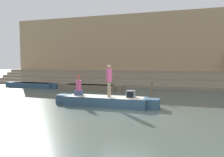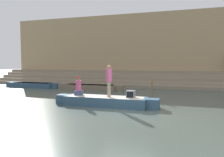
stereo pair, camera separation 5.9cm
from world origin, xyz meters
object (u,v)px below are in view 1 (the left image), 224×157
at_px(person_standing, 109,78).
at_px(person_rowing, 79,87).
at_px(moored_boat_distant, 32,85).
at_px(tv_set, 131,94).
at_px(moored_boat_shore, 90,87).
at_px(mooring_post, 152,91).
at_px(rowboat_main, 105,101).

bearing_deg(person_standing, person_rowing, 168.52).
distance_m(person_standing, moored_boat_distant, 11.99).
bearing_deg(person_standing, moored_boat_distant, 140.27).
xyz_separation_m(tv_set, moored_boat_shore, (-5.07, 6.35, -0.46)).
bearing_deg(moored_boat_distant, person_standing, -31.32).
relative_size(person_standing, moored_boat_distant, 0.30).
bearing_deg(tv_set, mooring_post, 78.15).
xyz_separation_m(person_standing, moored_boat_distant, (-9.94, 6.58, -1.26)).
bearing_deg(rowboat_main, mooring_post, 49.34).
bearing_deg(moored_boat_distant, person_rowing, -36.29).
relative_size(tv_set, mooring_post, 0.35).
height_order(tv_set, mooring_post, mooring_post).
relative_size(person_standing, mooring_post, 1.41).
bearing_deg(tv_set, moored_boat_shore, 134.61).
relative_size(person_standing, moored_boat_shore, 0.28).
bearing_deg(moored_boat_shore, moored_boat_distant, 175.78).
height_order(rowboat_main, person_standing, person_standing).
height_order(moored_boat_shore, mooring_post, mooring_post).
distance_m(rowboat_main, tv_set, 1.47).
xyz_separation_m(rowboat_main, person_standing, (0.24, -0.09, 1.24)).
height_order(tv_set, moored_boat_shore, tv_set).
xyz_separation_m(person_rowing, tv_set, (3.03, -0.04, -0.25)).
xyz_separation_m(moored_boat_distant, mooring_post, (11.88, -4.05, 0.37)).
relative_size(rowboat_main, person_standing, 3.36).
xyz_separation_m(rowboat_main, mooring_post, (2.18, 2.43, 0.34)).
height_order(moored_boat_distant, mooring_post, mooring_post).
bearing_deg(person_rowing, tv_set, -9.01).
relative_size(rowboat_main, moored_boat_shore, 0.96).
relative_size(rowboat_main, mooring_post, 4.73).
xyz_separation_m(tv_set, moored_boat_distant, (-11.10, 6.45, -0.46)).
distance_m(rowboat_main, moored_boat_distant, 11.67).
bearing_deg(tv_set, person_standing, -167.60).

